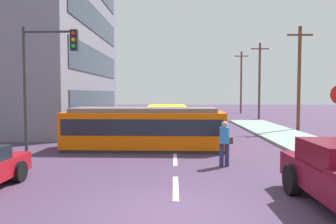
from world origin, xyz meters
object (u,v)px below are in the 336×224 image
pedestrian_crossing (225,141)px  utility_pole_far (259,79)px  streetcar_tram (144,128)px  traffic_light_mast (45,68)px  utility_pole_mid (299,76)px  utility_pole_distant (241,81)px  city_bus (167,118)px

pedestrian_crossing → utility_pole_far: (6.90, 22.07, 3.13)m
streetcar_tram → utility_pole_far: bearing=61.1°
traffic_light_mast → utility_pole_far: size_ratio=0.69×
utility_pole_mid → traffic_light_mast: bearing=-144.1°
pedestrian_crossing → utility_pole_mid: 13.96m
pedestrian_crossing → streetcar_tram: bearing=131.9°
utility_pole_far → utility_pole_distant: (0.17, 10.10, 0.19)m
utility_pole_mid → pedestrian_crossing: bearing=-121.1°
utility_pole_far → city_bus: bearing=-126.4°
utility_pole_mid → utility_pole_distant: (0.03, 20.48, 0.39)m
traffic_light_mast → utility_pole_far: (14.03, 20.65, 0.36)m
utility_pole_mid → utility_pole_distant: 20.48m
city_bus → utility_pole_mid: size_ratio=0.81×
streetcar_tram → traffic_light_mast: (-3.86, -2.24, 2.68)m
city_bus → traffic_light_mast: size_ratio=1.12×
city_bus → utility_pole_far: utility_pole_far is taller
pedestrian_crossing → utility_pole_distant: 33.10m
streetcar_tram → city_bus: (0.95, 5.89, 0.03)m
pedestrian_crossing → utility_pole_distant: size_ratio=0.20×
streetcar_tram → utility_pole_far: size_ratio=0.97×
city_bus → utility_pole_mid: (9.36, 2.15, 2.81)m
utility_pole_far → utility_pole_distant: size_ratio=0.95×
streetcar_tram → traffic_light_mast: size_ratio=1.41×
city_bus → utility_pole_distant: 24.71m
streetcar_tram → utility_pole_mid: size_ratio=1.02×
utility_pole_mid → utility_pole_distant: utility_pole_distant is taller
pedestrian_crossing → utility_pole_mid: utility_pole_mid is taller
pedestrian_crossing → traffic_light_mast: size_ratio=0.31×
traffic_light_mast → utility_pole_distant: size_ratio=0.66×
streetcar_tram → pedestrian_crossing: streetcar_tram is taller
city_bus → utility_pole_mid: 10.00m
city_bus → utility_pole_mid: utility_pole_mid is taller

